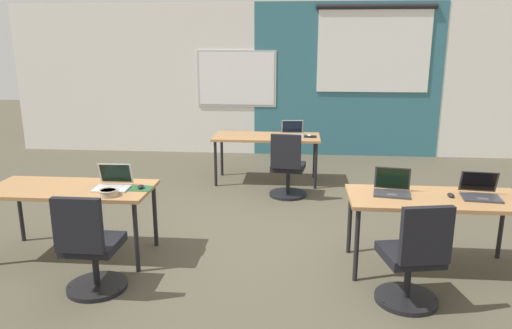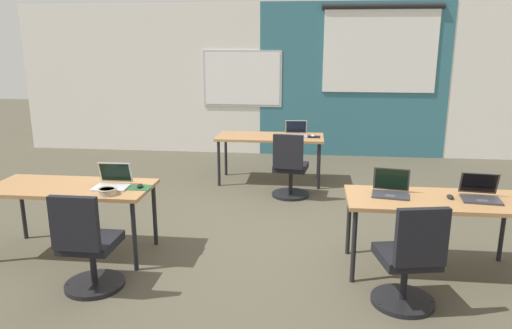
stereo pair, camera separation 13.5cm
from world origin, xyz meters
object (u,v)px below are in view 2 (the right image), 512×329
object	(u,v)px
mouse_near_left_inner	(140,186)
chair_near_left_inner	(88,250)
laptop_near_right_end	(480,194)
snack_bowl	(107,191)
chair_far_right	(290,171)
mouse_near_right_end	(450,197)
laptop_near_left_inner	(112,182)
laptop_far_right	(296,133)
laptop_near_right_inner	(391,189)
chair_near_right_inner	(409,265)
mouse_far_right	(313,136)
desk_far_center	(270,140)
desk_near_left	(71,192)
desk_near_right	(435,205)

from	to	relation	value
mouse_near_left_inner	chair_near_left_inner	distance (m)	0.85
laptop_near_right_end	snack_bowl	world-z (taller)	laptop_near_right_end
chair_far_right	mouse_near_right_end	world-z (taller)	chair_far_right
chair_near_left_inner	laptop_near_left_inner	bearing A→B (deg)	-85.20
laptop_far_right	laptop_near_right_inner	bearing A→B (deg)	-74.11
chair_far_right	snack_bowl	bearing A→B (deg)	62.33
chair_near_right_inner	mouse_far_right	distance (m)	3.58
desk_far_center	chair_far_right	xyz separation A→B (m)	(0.34, -0.74, -0.28)
mouse_near_left_inner	mouse_far_right	distance (m)	3.24
chair_near_right_inner	chair_near_left_inner	bearing A→B (deg)	-10.87
mouse_far_right	mouse_near_right_end	distance (m)	3.04
desk_near_left	snack_bowl	xyz separation A→B (m)	(0.48, -0.23, 0.10)
laptop_near_right_inner	chair_near_left_inner	bearing A→B (deg)	-153.64
laptop_near_left_inner	chair_far_right	xyz separation A→B (m)	(1.66, 2.05, -0.39)
mouse_near_left_inner	mouse_far_right	world-z (taller)	same
desk_near_right	chair_far_right	world-z (taller)	chair_far_right
chair_near_left_inner	laptop_far_right	xyz separation A→B (m)	(1.65, 3.57, 0.39)
laptop_far_right	chair_far_right	size ratio (longest dim) A/B	0.38
desk_near_left	desk_near_right	xyz separation A→B (m)	(3.50, 0.00, 0.00)
desk_near_right	mouse_near_right_end	xyz separation A→B (m)	(0.13, 0.02, 0.08)
laptop_near_left_inner	chair_near_left_inner	world-z (taller)	laptop_near_left_inner
laptop_near_right_end	snack_bowl	size ratio (longest dim) A/B	2.05
laptop_near_left_inner	mouse_far_right	distance (m)	3.40
chair_near_right_inner	laptop_near_right_end	bearing A→B (deg)	-146.77
mouse_near_right_end	laptop_near_right_end	bearing A→B (deg)	3.47
laptop_near_right_inner	snack_bowl	bearing A→B (deg)	-163.87
chair_near_left_inner	chair_far_right	size ratio (longest dim) A/B	1.00
laptop_near_right_end	snack_bowl	xyz separation A→B (m)	(-3.42, -0.26, -0.01)
desk_near_left	desk_near_right	distance (m)	3.50
desk_near_left	laptop_near_left_inner	bearing A→B (deg)	1.58
desk_far_center	mouse_far_right	xyz separation A→B (m)	(0.64, -0.01, 0.08)
chair_near_right_inner	laptop_far_right	world-z (taller)	laptop_far_right
chair_near_right_inner	laptop_near_right_end	distance (m)	1.11
desk_near_right	chair_near_left_inner	bearing A→B (deg)	-166.60
snack_bowl	desk_near_left	bearing A→B (deg)	154.39
laptop_far_right	snack_bowl	size ratio (longest dim) A/B	1.96
chair_near_right_inner	snack_bowl	distance (m)	2.75
laptop_far_right	chair_far_right	xyz separation A→B (m)	(-0.05, -0.79, -0.39)
desk_near_left	mouse_near_right_end	size ratio (longest dim) A/B	15.69
desk_far_center	laptop_near_left_inner	xyz separation A→B (m)	(-1.32, -2.79, 0.11)
desk_far_center	chair_near_right_inner	world-z (taller)	chair_near_right_inner
laptop_near_right_inner	mouse_near_right_end	size ratio (longest dim) A/B	3.63
laptop_far_right	laptop_near_right_end	size ratio (longest dim) A/B	0.96
mouse_near_left_inner	mouse_far_right	bearing A→B (deg)	58.71
laptop_near_left_inner	laptop_far_right	bearing A→B (deg)	57.02
mouse_near_left_inner	laptop_near_right_end	bearing A→B (deg)	0.30
snack_bowl	chair_far_right	bearing A→B (deg)	54.92
laptop_far_right	mouse_near_left_inner	bearing A→B (deg)	-120.22
desk_near_left	laptop_near_right_inner	distance (m)	3.11
mouse_near_left_inner	laptop_near_right_inner	world-z (taller)	laptop_near_right_inner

